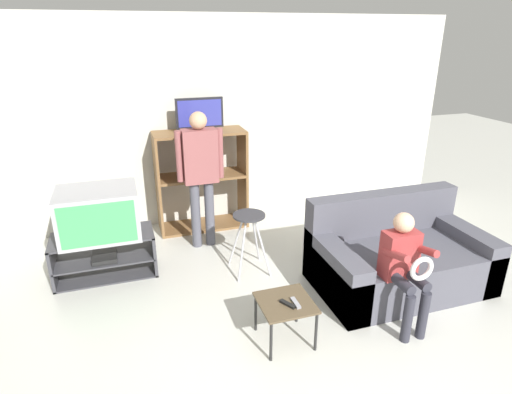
{
  "coord_description": "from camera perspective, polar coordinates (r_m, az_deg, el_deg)",
  "views": [
    {
      "loc": [
        -1.3,
        -1.62,
        2.4
      ],
      "look_at": [
        -0.12,
        2.03,
        0.9
      ],
      "focal_mm": 30.0,
      "sensor_mm": 36.0,
      "label": 1
    }
  ],
  "objects": [
    {
      "name": "folding_stool",
      "position": [
        4.41,
        -0.93,
        -3.87
      ],
      "size": [
        0.37,
        0.4,
        0.65
      ],
      "color": "#B7B7BC",
      "rests_on": "ground_plane"
    },
    {
      "name": "tv_stand",
      "position": [
        4.73,
        -19.49,
        -7.39
      ],
      "size": [
        1.01,
        0.46,
        0.45
      ],
      "color": "#38383D",
      "rests_on": "ground_plane"
    },
    {
      "name": "media_shelf",
      "position": [
        5.43,
        -7.3,
        2.3
      ],
      "size": [
        1.11,
        0.44,
        1.26
      ],
      "color": "brown",
      "rests_on": "ground_plane"
    },
    {
      "name": "person_standing_adult",
      "position": [
        4.83,
        -7.42,
        3.89
      ],
      "size": [
        0.53,
        0.2,
        1.59
      ],
      "color": "#4C4C56",
      "rests_on": "ground_plane"
    },
    {
      "name": "person_seated_child",
      "position": [
        3.79,
        19.2,
        -8.26
      ],
      "size": [
        0.33,
        0.43,
        1.02
      ],
      "color": "#2D2D38",
      "rests_on": "ground_plane"
    },
    {
      "name": "remote_control_white",
      "position": [
        3.51,
        5.3,
        -13.87
      ],
      "size": [
        0.04,
        0.14,
        0.02
      ],
      "primitive_type": "cube",
      "rotation": [
        0.0,
        0.0,
        -0.0
      ],
      "color": "gray",
      "rests_on": "snack_table"
    },
    {
      "name": "snack_table",
      "position": [
        3.56,
        3.95,
        -14.36
      ],
      "size": [
        0.43,
        0.43,
        0.37
      ],
      "color": "brown",
      "rests_on": "ground_plane"
    },
    {
      "name": "television_main",
      "position": [
        4.53,
        -20.26,
        -2.06
      ],
      "size": [
        0.77,
        0.58,
        0.5
      ],
      "color": "#9E9EA3",
      "rests_on": "tv_stand"
    },
    {
      "name": "television_flat",
      "position": [
        5.22,
        -7.51,
        10.7
      ],
      "size": [
        0.57,
        0.2,
        0.4
      ],
      "color": "black",
      "rests_on": "media_shelf"
    },
    {
      "name": "couch",
      "position": [
        4.52,
        18.33,
        -7.69
      ],
      "size": [
        1.66,
        0.97,
        0.86
      ],
      "color": "#4C4C56",
      "rests_on": "ground_plane"
    },
    {
      "name": "wall_back",
      "position": [
        5.61,
        -4.26,
        9.98
      ],
      "size": [
        6.4,
        0.06,
        2.6
      ],
      "color": "beige",
      "rests_on": "ground_plane"
    },
    {
      "name": "remote_control_black",
      "position": [
        3.49,
        4.24,
        -14.04
      ],
      "size": [
        0.1,
        0.14,
        0.02
      ],
      "primitive_type": "cube",
      "rotation": [
        0.0,
        0.0,
        0.51
      ],
      "color": "black",
      "rests_on": "snack_table"
    }
  ]
}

